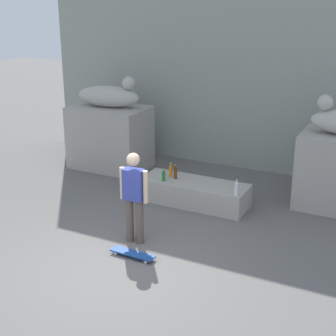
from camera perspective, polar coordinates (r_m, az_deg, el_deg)
name	(u,v)px	position (r m, az deg, el deg)	size (l,w,h in m)	color
ground_plane	(118,270)	(8.40, -5.69, -11.31)	(40.00, 40.00, 0.00)	#605E5B
facade_wall	(245,36)	(12.63, 8.69, 14.43)	(10.59, 0.60, 6.43)	gray
pedestal_left	(110,137)	(12.79, -6.53, 3.45)	(1.87, 1.24, 1.55)	#A39E93
statue_reclining_left	(110,95)	(12.52, -6.56, 8.10)	(1.66, 0.77, 0.78)	#B0AEA4
ledge_block	(194,193)	(10.69, 2.94, -2.77)	(2.28, 0.84, 0.48)	#A39E93
skater	(134,194)	(8.84, -3.84, -2.94)	(0.54, 0.23, 1.67)	brown
skateboard	(133,254)	(8.71, -3.99, -9.57)	(0.81, 0.23, 0.08)	navy
bottle_orange	(171,171)	(10.88, 0.31, -0.30)	(0.07, 0.07, 0.29)	orange
bottle_clear	(236,189)	(9.95, 7.68, -2.31)	(0.08, 0.08, 0.33)	silver
bottle_green	(164,176)	(10.61, -0.49, -0.91)	(0.07, 0.07, 0.26)	#1E722D
bottle_brown	(175,173)	(10.71, 0.84, -0.55)	(0.07, 0.07, 0.32)	#593314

